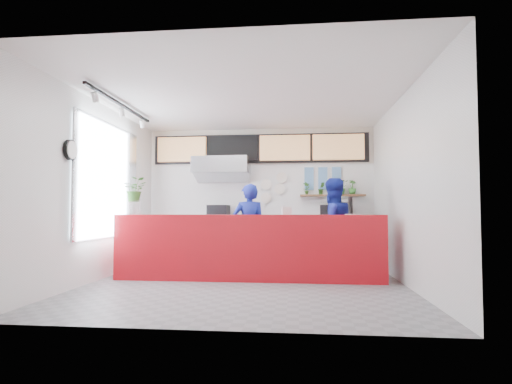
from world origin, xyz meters
The scene contains 46 objects.
floor centered at (0.00, 0.00, 0.00)m, with size 5.00×5.00×0.00m, color slate.
ceiling centered at (0.00, 0.00, 3.00)m, with size 5.00×5.00×0.00m, color silver.
wall_back centered at (0.00, 2.50, 1.50)m, with size 5.00×5.00×0.00m, color white.
wall_left centered at (-2.50, 0.00, 1.50)m, with size 5.00×5.00×0.00m, color white.
wall_right centered at (2.50, 0.00, 1.50)m, with size 5.00×5.00×0.00m, color white.
service_counter centered at (0.00, 0.40, 0.55)m, with size 4.50×0.60×1.10m, color #AE0C15.
cream_band centered at (0.00, 2.49, 2.60)m, with size 5.00×0.02×0.80m, color beige.
prep_bench centered at (-0.80, 2.20, 0.45)m, with size 1.80×0.60×0.90m, color #B2B5BA.
panini_oven centered at (-0.87, 2.20, 1.09)m, with size 0.43×0.43×0.39m, color black.
extraction_hood centered at (-0.80, 2.15, 2.15)m, with size 1.20×0.70×0.35m, color #B2B5BA.
hood_lip centered at (-0.80, 2.15, 1.95)m, with size 1.20×0.70×0.08m, color #B2B5BA.
right_bench centered at (1.50, 2.20, 0.45)m, with size 1.80×0.60×0.90m, color #B2B5BA.
espresso_machine centered at (1.66, 2.20, 1.09)m, with size 0.61×0.43×0.39m, color black.
espresso_tray centered at (1.66, 2.20, 1.38)m, with size 0.56×0.38×0.05m, color #ACAEB3.
herb_shelf centered at (1.60, 2.40, 1.50)m, with size 1.40×0.18×0.04m, color brown.
menu_board_far_left centered at (-1.75, 2.38, 2.55)m, with size 1.10×0.10×0.55m, color tan.
menu_board_mid_left centered at (-0.59, 2.38, 2.55)m, with size 1.10×0.10×0.55m, color black.
menu_board_mid_right centered at (0.57, 2.38, 2.55)m, with size 1.10×0.10×0.55m, color tan.
menu_board_far_right centered at (1.73, 2.38, 2.55)m, with size 1.10×0.10×0.55m, color tan.
soffit centered at (0.00, 2.46, 2.55)m, with size 4.80×0.04×0.65m, color black.
window_pane centered at (-2.47, 0.30, 1.70)m, with size 0.04×2.20×1.90m, color silver.
window_frame centered at (-2.45, 0.30, 1.70)m, with size 0.03×2.30×2.00m, color #B2B5BA.
wall_clock_rim centered at (-2.46, -0.90, 2.05)m, with size 0.30×0.30×0.05m, color black.
wall_clock_face centered at (-2.43, -0.90, 2.05)m, with size 0.26×0.26×0.02m, color white.
track_rail centered at (-2.10, 0.00, 2.94)m, with size 0.05×2.40×0.04m, color black.
dec_plate_a centered at (0.15, 2.47, 1.75)m, with size 0.24×0.24×0.03m, color silver.
dec_plate_b centered at (0.45, 2.47, 1.65)m, with size 0.24×0.24×0.03m, color silver.
dec_plate_c centered at (0.15, 2.47, 1.45)m, with size 0.24×0.24×0.03m, color silver.
dec_plate_d centered at (0.50, 2.47, 1.90)m, with size 0.24×0.24×0.03m, color silver.
photo_frame_a centered at (1.10, 2.48, 2.00)m, with size 0.20×0.02×0.25m, color #598CBF.
photo_frame_b centered at (1.40, 2.48, 2.00)m, with size 0.20×0.02×0.25m, color #598CBF.
photo_frame_c centered at (1.70, 2.48, 2.00)m, with size 0.20×0.02×0.25m, color #598CBF.
photo_frame_d centered at (1.10, 2.48, 1.75)m, with size 0.20×0.02×0.25m, color #598CBF.
photo_frame_e centered at (1.40, 2.48, 1.75)m, with size 0.20×0.02×0.25m, color #598CBF.
photo_frame_f centered at (1.70, 2.48, 1.75)m, with size 0.20×0.02×0.25m, color #598CBF.
staff_center centered at (-0.06, 1.04, 0.83)m, with size 0.61×0.40×1.67m, color navy.
staff_right centered at (1.45, 0.86, 0.87)m, with size 0.85×0.66×1.75m, color navy.
herb_a centered at (1.04, 2.40, 1.66)m, with size 0.15×0.10×0.28m, color #2D6222.
herb_b centered at (1.36, 2.40, 1.65)m, with size 0.15×0.12×0.27m, color #2D6222.
herb_c centered at (1.80, 2.40, 1.67)m, with size 0.27×0.24×0.30m, color #2D6222.
herb_d centered at (2.03, 2.40, 1.68)m, with size 0.18×0.16×0.31m, color #2D6222.
glass_vase centered at (-2.00, 0.36, 1.23)m, with size 0.21×0.21×0.25m, color silver.
basil_vase centered at (-2.00, 0.36, 1.53)m, with size 0.39×0.33×0.43m, color #2D6222.
napkin_holder centered at (0.65, 0.33, 1.17)m, with size 0.15×0.10×0.13m, color silver.
white_plate centered at (1.70, 0.31, 1.11)m, with size 0.18×0.18×0.01m, color silver.
pepper_mill centered at (1.70, 0.31, 1.25)m, with size 0.07×0.07×0.28m, color black.
Camera 1 is at (0.80, -6.37, 1.16)m, focal length 28.00 mm.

